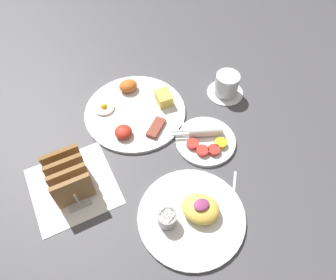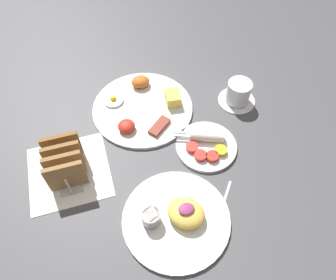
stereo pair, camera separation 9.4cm
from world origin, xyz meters
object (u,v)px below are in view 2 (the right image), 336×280
(coffee_cup, at_px, (238,93))
(plate_foreground, at_px, (177,217))
(plate_condiments, at_px, (206,145))
(plate_breakfast, at_px, (143,107))
(toast_rack, at_px, (65,162))

(coffee_cup, bearing_deg, plate_foreground, -133.06)
(plate_condiments, height_order, coffee_cup, coffee_cup)
(plate_breakfast, distance_m, plate_foreground, 0.39)
(plate_condiments, height_order, plate_foreground, plate_foreground)
(plate_breakfast, bearing_deg, plate_foreground, -91.61)
(plate_foreground, height_order, coffee_cup, coffee_cup)
(plate_condiments, bearing_deg, plate_foreground, -128.67)
(plate_breakfast, relative_size, toast_rack, 2.15)
(plate_breakfast, xyz_separation_m, plate_condiments, (0.14, -0.20, 0.00))
(plate_condiments, distance_m, plate_foreground, 0.24)
(plate_breakfast, bearing_deg, plate_condiments, -55.15)
(plate_condiments, distance_m, coffee_cup, 0.22)
(plate_breakfast, relative_size, plate_foreground, 1.16)
(plate_condiments, relative_size, toast_rack, 1.21)
(plate_breakfast, xyz_separation_m, coffee_cup, (0.30, -0.06, 0.03))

